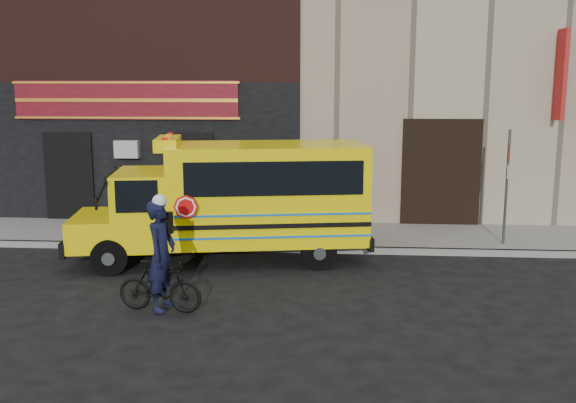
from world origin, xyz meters
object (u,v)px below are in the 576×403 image
Objects in this scene: school_bus at (238,197)px; cyclist at (162,258)px; sign_pole at (507,184)px; bicycle at (160,286)px.

school_bus is 3.70m from cyclist.
bicycle is at bearing -145.85° from sign_pole.
school_bus is 6.67m from sign_pole.
cyclist reaches higher than bicycle.
cyclist is (0.05, 0.01, 0.53)m from bicycle.
sign_pole reaches higher than bicycle.
cyclist is (-7.37, -5.02, -0.66)m from sign_pole.
bicycle is at bearing 110.57° from cyclist.
sign_pole is at bearing -47.49° from cyclist.
school_bus reaches higher than bicycle.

